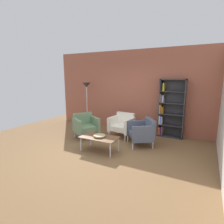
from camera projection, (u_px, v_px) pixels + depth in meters
The scene contains 9 objects.
ground_plane at pixel (97, 153), 4.75m from camera, with size 8.32×8.32×0.00m, color brown.
brick_back_panel at pixel (133, 91), 6.60m from camera, with size 6.40×0.12×2.90m, color #9E5642.
bookshelf_tall at pixel (170, 109), 5.89m from camera, with size 0.80×0.30×1.90m.
coffee_table_low at pixel (99, 138), 4.80m from camera, with size 1.00×0.56×0.40m.
decorative_bowl at pixel (99, 136), 4.78m from camera, with size 0.32×0.32×0.05m.
armchair_by_bookshelf at pixel (122, 125), 5.95m from camera, with size 0.77×0.71×0.78m.
armchair_corner_red at pixel (85, 125), 5.89m from camera, with size 0.92×0.94×0.78m.
armchair_near_window at pixel (142, 131), 5.22m from camera, with size 0.93×0.95×0.78m.
floor_lamp_torchiere at pixel (87, 90), 6.98m from camera, with size 0.32×0.32×1.74m.
Camera 1 is at (2.42, -3.75, 1.98)m, focal length 28.95 mm.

